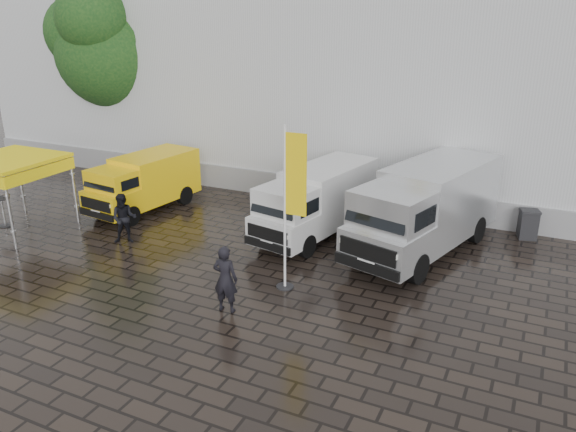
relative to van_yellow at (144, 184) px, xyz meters
name	(u,v)px	position (x,y,z in m)	size (l,w,h in m)	color
ground	(269,294)	(7.58, -4.12, -1.07)	(120.00, 120.00, 0.00)	black
exhibition_hall	(461,42)	(9.58, 11.88, 4.93)	(44.00, 16.00, 12.00)	silver
hall_plinth	(411,203)	(9.58, 3.83, -0.57)	(44.00, 0.15, 1.00)	gray
van_yellow	(144,184)	(0.00, 0.00, 0.00)	(1.79, 4.64, 2.14)	yellow
van_white	(317,203)	(7.08, 0.46, 0.11)	(1.81, 5.44, 2.36)	silver
van_silver	(425,211)	(10.77, 0.58, 0.34)	(2.17, 6.50, 2.82)	silver
canopy_tent	(8,163)	(-2.81, -3.58, 1.38)	(2.98, 2.98, 2.64)	silver
flagpole	(291,202)	(7.99, -3.58, 1.51)	(0.88, 0.50, 4.66)	black
tree	(110,46)	(-5.41, 4.92, 4.75)	(5.05, 5.05, 9.07)	black
cocktail_table	(3,212)	(-3.54, -3.59, -0.53)	(0.60, 0.60, 1.08)	black
wheelie_bin	(528,224)	(13.78, 3.33, -0.56)	(0.62, 0.62, 1.03)	black
person_front	(225,279)	(6.98, -5.41, -0.15)	(0.67, 0.44, 1.83)	black
person_tent	(124,219)	(1.50, -2.90, -0.21)	(0.83, 0.65, 1.71)	black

